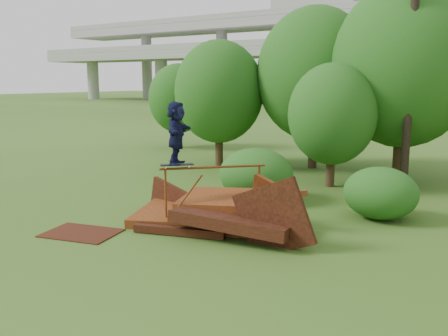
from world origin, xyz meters
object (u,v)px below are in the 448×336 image
Objects in this scene: flat_plate at (81,233)px; utility_pole at (413,37)px; scrap_pile at (219,214)px; skater at (176,133)px.

utility_pole is at bearing 60.69° from flat_plate.
scrap_pile is 3.25× the size of flat_plate.
flat_plate is (-1.67, -1.83, -2.50)m from skater.
skater reaches higher than scrap_pile.
skater is at bearing -115.66° from utility_pole.
utility_pole is (2.82, 7.28, 4.88)m from scrap_pile.
scrap_pile is 3.62× the size of skater.
skater is at bearing -149.00° from scrap_pile.
scrap_pile is 0.57× the size of utility_pole.
skater is at bearing 47.78° from flat_plate.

